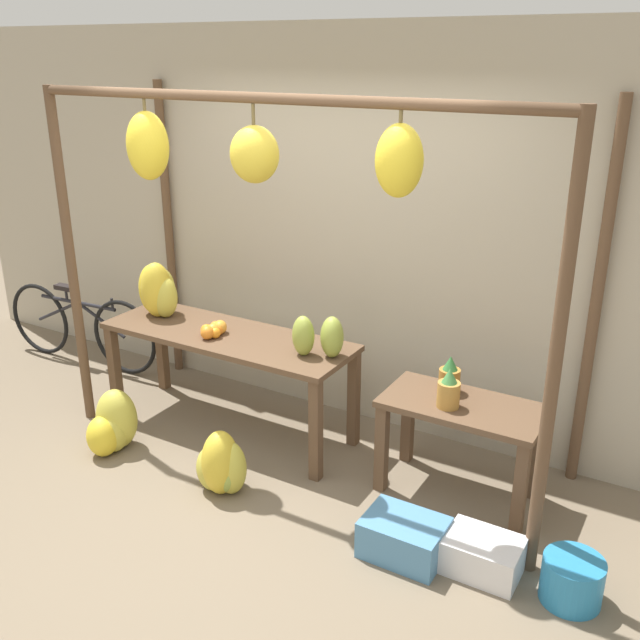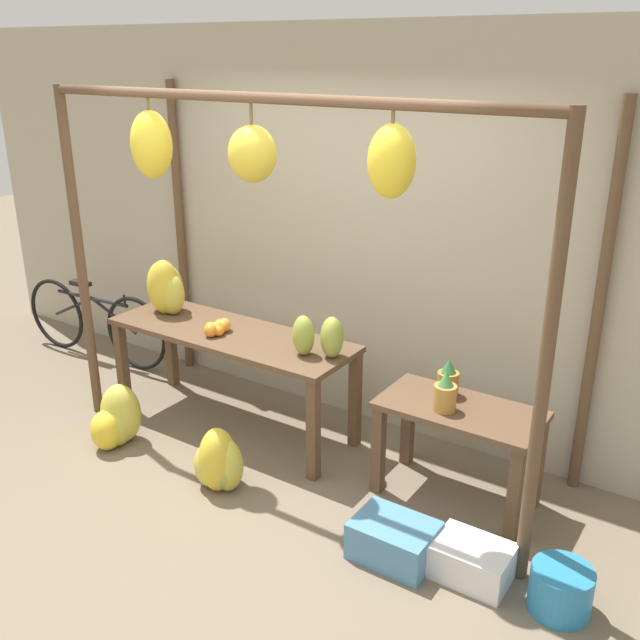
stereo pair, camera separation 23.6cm
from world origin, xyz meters
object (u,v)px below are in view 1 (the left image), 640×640
Objects in this scene: orange_pile at (214,329)px; pineapple_cluster at (449,384)px; blue_bucket at (572,580)px; fruit_crate_purple at (483,555)px; fruit_crate_white at (404,537)px; banana_pile_ground_right at (222,466)px; banana_pile_on_table at (158,291)px; banana_pile_ground_left at (113,426)px; parked_bicycle at (81,326)px; papaya_pile at (319,336)px.

orange_pile is 0.72× the size of pineapple_cluster.
pineapple_cluster is 1.06× the size of blue_bucket.
orange_pile is 2.31m from fruit_crate_purple.
pineapple_cluster is 0.82× the size of fruit_crate_purple.
fruit_crate_white reaches higher than fruit_crate_purple.
blue_bucket is at bearing 3.58° from banana_pile_ground_right.
fruit_crate_white is (0.05, -0.71, -0.62)m from pineapple_cluster.
banana_pile_on_table is 3.37m from blue_bucket.
blue_bucket is at bearing 7.16° from fruit_crate_white.
blue_bucket is (0.92, -0.60, -0.61)m from pineapple_cluster.
parked_bicycle is at bearing 144.78° from banana_pile_ground_left.
papaya_pile reaches higher than blue_bucket.
parked_bicycle is at bearing 176.51° from pineapple_cluster.
banana_pile_on_table is 2.30m from pineapple_cluster.
fruit_crate_white is at bearing -18.65° from orange_pile.
papaya_pile is (-1.80, 0.54, 0.76)m from blue_bucket.
blue_bucket is (3.07, 0.12, -0.06)m from banana_pile_ground_left.
orange_pile reaches higher than blue_bucket.
banana_pile_ground_left is 1.17× the size of papaya_pile.
pineapple_cluster reaches higher than orange_pile.
banana_pile_ground_right is (0.50, -0.61, -0.61)m from orange_pile.
fruit_crate_white is (2.20, 0.01, -0.07)m from banana_pile_ground_left.
fruit_crate_purple is at bearing -12.93° from orange_pile.
parked_bicycle reaches higher than banana_pile_ground_left.
pineapple_cluster is 0.84× the size of papaya_pile.
fruit_crate_white is at bearing -167.71° from fruit_crate_purple.
blue_bucket is 0.46m from fruit_crate_purple.
papaya_pile is at bearing 163.36° from blue_bucket.
banana_pile_ground_right is at bearing -22.54° from parked_bicycle.
parked_bicycle is at bearing 168.03° from fruit_crate_purple.
banana_pile_on_table is at bearing 169.49° from orange_pile.
banana_pile_on_table is 1.33m from parked_bicycle.
parked_bicycle is (-1.78, 0.34, -0.44)m from orange_pile.
banana_pile_ground_right is 1.66m from fruit_crate_purple.
fruit_crate_white is (2.34, -0.70, -0.83)m from banana_pile_on_table.
banana_pile_ground_left is (0.15, -0.71, -0.75)m from banana_pile_on_table.
pineapple_cluster is at bearing 146.83° from blue_bucket.
pineapple_cluster is 0.95m from fruit_crate_white.
orange_pile is at bearing -10.51° from banana_pile_on_table.
fruit_crate_purple is (2.15, -0.49, -0.69)m from orange_pile.
banana_pile_on_table is 0.91× the size of banana_pile_ground_left.
parked_bicycle reaches higher than fruit_crate_white.
orange_pile is (0.61, -0.11, -0.15)m from banana_pile_on_table.
banana_pile_on_table is 1.07× the size of papaya_pile.
banana_pile_ground_left is at bearing -177.82° from blue_bucket.
orange_pile is 0.76× the size of blue_bucket.
papaya_pile is (-0.92, 0.65, 0.77)m from fruit_crate_white.
parked_bicycle is (-1.17, 0.23, -0.59)m from banana_pile_on_table.
papaya_pile is at bearing 145.00° from fruit_crate_white.
blue_bucket is 2.02m from papaya_pile.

